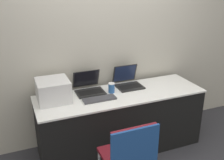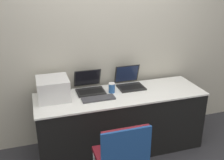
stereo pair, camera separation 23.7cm
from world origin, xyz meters
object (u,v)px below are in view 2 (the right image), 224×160
at_px(laptop_right, 130,82).
at_px(laptop_left, 89,86).
at_px(chair, 122,154).
at_px(external_keyboard, 98,99).
at_px(coffee_cup, 112,88).
at_px(printer, 53,88).

bearing_deg(laptop_right, laptop_left, 177.63).
height_order(laptop_left, laptop_right, laptop_right).
height_order(laptop_right, chair, laptop_right).
distance_m(laptop_left, external_keyboard, 0.29).
relative_size(laptop_left, external_keyboard, 0.88).
relative_size(external_keyboard, coffee_cup, 3.17).
height_order(laptop_left, coffee_cup, laptop_left).
distance_m(external_keyboard, chair, 0.80).
relative_size(printer, laptop_left, 1.08).
bearing_deg(external_keyboard, printer, 159.59).
relative_size(laptop_left, coffee_cup, 2.81).
relative_size(printer, laptop_right, 1.12).
bearing_deg(printer, laptop_right, 4.44).
xyz_separation_m(printer, laptop_right, (0.98, 0.08, -0.08)).
height_order(printer, laptop_right, laptop_right).
bearing_deg(external_keyboard, laptop_left, 98.07).
distance_m(printer, external_keyboard, 0.54).
height_order(laptop_right, coffee_cup, laptop_right).
bearing_deg(external_keyboard, laptop_right, 28.03).
bearing_deg(laptop_right, printer, -175.56).
xyz_separation_m(laptop_right, external_keyboard, (-0.49, -0.26, -0.05)).
distance_m(laptop_left, coffee_cup, 0.29).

